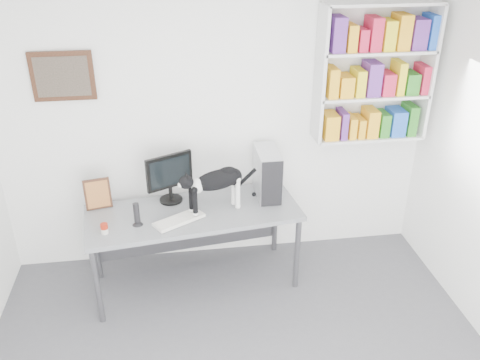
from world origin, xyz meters
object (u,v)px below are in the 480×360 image
at_px(monitor, 170,178).
at_px(cat, 216,190).
at_px(pc_tower, 267,173).
at_px(speaker, 137,214).
at_px(desk, 195,247).
at_px(bookshelf, 374,74).
at_px(soup_can, 104,229).
at_px(keyboard, 179,220).
at_px(leaning_print, 98,193).

xyz_separation_m(monitor, cat, (0.40, -0.24, -0.03)).
relative_size(pc_tower, speaker, 2.12).
xyz_separation_m(desk, speaker, (-0.48, -0.16, 0.49)).
height_order(bookshelf, desk, bookshelf).
xyz_separation_m(pc_tower, speaker, (-1.18, -0.37, -0.12)).
xyz_separation_m(bookshelf, soup_can, (-2.42, -0.61, -1.03)).
bearing_deg(soup_can, keyboard, 9.09).
bearing_deg(speaker, cat, 2.64).
bearing_deg(cat, speaker, 170.60).
height_order(bookshelf, soup_can, bookshelf).
xyz_separation_m(keyboard, pc_tower, (0.83, 0.36, 0.21)).
height_order(desk, monitor, monitor).
bearing_deg(desk, pc_tower, 9.44).
relative_size(bookshelf, desk, 0.66).
relative_size(monitor, cat, 0.70).
relative_size(bookshelf, leaning_print, 4.35).
bearing_deg(bookshelf, keyboard, -164.20).
height_order(desk, speaker, speaker).
height_order(desk, soup_can, soup_can).
bearing_deg(cat, pc_tower, 5.02).
bearing_deg(cat, soup_can, 173.23).
xyz_separation_m(soup_can, cat, (0.95, 0.23, 0.16)).
xyz_separation_m(keyboard, cat, (0.34, 0.13, 0.19)).
relative_size(speaker, soup_can, 2.35).
distance_m(keyboard, leaning_print, 0.79).
distance_m(pc_tower, cat, 0.55).
height_order(keyboard, leaning_print, leaning_print).
relative_size(bookshelf, soup_can, 13.86).
bearing_deg(bookshelf, pc_tower, -171.43).
relative_size(desk, leaning_print, 6.55).
distance_m(monitor, soup_can, 0.75).
distance_m(desk, soup_can, 0.89).
height_order(bookshelf, pc_tower, bookshelf).
bearing_deg(pc_tower, leaning_print, -179.02).
bearing_deg(desk, cat, -14.23).
distance_m(soup_can, cat, 0.99).
bearing_deg(leaning_print, keyboard, -37.91).
xyz_separation_m(leaning_print, soup_can, (0.09, -0.44, -0.10)).
bearing_deg(keyboard, monitor, 69.38).
xyz_separation_m(leaning_print, cat, (1.04, -0.21, 0.06)).
height_order(bookshelf, speaker, bookshelf).
distance_m(bookshelf, keyboard, 2.16).
distance_m(speaker, leaning_print, 0.49).
xyz_separation_m(speaker, cat, (0.69, 0.13, 0.10)).
distance_m(leaning_print, soup_can, 0.46).
bearing_deg(leaning_print, soup_can, -90.53).
xyz_separation_m(pc_tower, soup_can, (-1.44, -0.46, -0.18)).
xyz_separation_m(monitor, keyboard, (0.06, -0.37, -0.22)).
distance_m(desk, speaker, 0.71).
distance_m(bookshelf, desk, 2.25).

